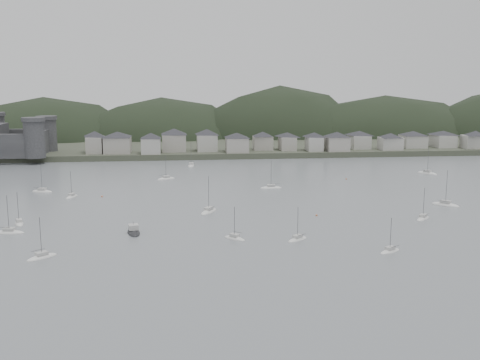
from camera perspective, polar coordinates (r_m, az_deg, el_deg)
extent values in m
plane|color=slate|center=(127.45, 3.83, -8.55)|extent=(900.00, 900.00, 0.00)
cube|color=#383D2D|center=(416.22, -3.42, 4.66)|extent=(900.00, 250.00, 3.00)
ellipsoid|color=black|center=(403.93, -19.13, 2.29)|extent=(138.98, 92.48, 81.13)
ellipsoid|color=black|center=(395.05, -7.91, 2.62)|extent=(132.08, 90.41, 79.74)
ellipsoid|color=black|center=(401.94, 4.01, 2.43)|extent=(133.88, 88.37, 101.41)
ellipsoid|color=black|center=(417.13, 14.38, 2.74)|extent=(165.81, 81.78, 82.55)
cylinder|color=#343437|center=(294.68, -20.23, 3.88)|extent=(10.00, 10.00, 18.00)
cylinder|color=#343437|center=(321.87, -19.06, 4.33)|extent=(10.00, 10.00, 17.00)
cube|color=#343437|center=(308.53, -19.58, 3.60)|extent=(3.50, 30.00, 12.00)
cube|color=#A5A197|center=(305.65, -14.54, 3.49)|extent=(8.34, 12.91, 8.59)
pyramid|color=#27272C|center=(305.07, -14.59, 4.57)|extent=(15.78, 15.78, 3.01)
cube|color=#A5A197|center=(303.60, -12.37, 3.51)|extent=(13.68, 13.35, 8.36)
pyramid|color=#27272C|center=(303.03, -12.41, 4.57)|extent=(20.07, 20.07, 2.93)
cube|color=#B5B1AA|center=(297.03, -9.06, 3.45)|extent=(9.78, 10.20, 8.08)
pyramid|color=#27272C|center=(296.47, -9.09, 4.50)|extent=(14.83, 14.83, 2.83)
cube|color=#A5A197|center=(306.24, -6.73, 3.80)|extent=(12.59, 13.33, 9.09)
pyramid|color=#27272C|center=(305.63, -6.75, 4.94)|extent=(19.24, 19.24, 3.18)
cube|color=#B5B1AA|center=(305.14, -3.38, 3.81)|extent=(10.74, 12.17, 8.87)
pyramid|color=#27272C|center=(304.54, -3.39, 4.93)|extent=(17.01, 17.01, 3.10)
cube|color=#A5A197|center=(299.94, -0.32, 3.60)|extent=(11.63, 12.09, 7.69)
pyramid|color=#27272C|center=(299.40, -0.32, 4.59)|extent=(17.61, 17.61, 2.69)
cube|color=#A5A197|center=(310.47, 2.33, 3.79)|extent=(10.37, 9.35, 7.44)
pyramid|color=#27272C|center=(309.96, 2.34, 4.71)|extent=(14.65, 14.65, 2.60)
cube|color=#A5A197|center=(310.45, 4.84, 3.74)|extent=(8.24, 12.20, 7.22)
pyramid|color=#27272C|center=(309.96, 4.86, 4.64)|extent=(15.17, 15.17, 2.53)
cube|color=#B5B1AA|center=(308.38, 7.57, 3.67)|extent=(8.06, 10.91, 7.46)
pyramid|color=#27272C|center=(307.87, 7.59, 4.60)|extent=(14.08, 14.08, 2.61)
cube|color=#A5A197|center=(310.15, 9.85, 3.67)|extent=(11.73, 11.78, 7.66)
pyramid|color=#27272C|center=(309.63, 9.88, 4.62)|extent=(17.46, 17.46, 2.68)
cube|color=#B5B1AA|center=(324.23, 12.05, 3.84)|extent=(10.19, 13.02, 7.33)
pyramid|color=#27272C|center=(323.75, 12.08, 4.71)|extent=(17.23, 17.23, 2.57)
cube|color=#B5B1AA|center=(321.08, 15.08, 3.61)|extent=(11.70, 9.81, 6.88)
pyramid|color=#27272C|center=(320.62, 15.12, 4.43)|extent=(15.97, 15.97, 2.41)
cube|color=#B5B1AA|center=(335.65, 17.21, 3.78)|extent=(12.83, 12.48, 7.00)
pyramid|color=#27272C|center=(335.20, 17.26, 4.59)|extent=(18.79, 18.79, 2.45)
cube|color=#B5B1AA|center=(343.85, 19.99, 3.77)|extent=(11.07, 13.50, 6.97)
pyramid|color=#27272C|center=(343.42, 20.03, 4.55)|extent=(18.25, 18.25, 2.44)
cube|color=#B5B1AA|center=(344.19, 22.84, 3.62)|extent=(13.75, 9.12, 7.34)
pyramid|color=#27272C|center=(343.74, 22.89, 4.44)|extent=(16.97, 16.97, 2.57)
ellipsoid|color=white|center=(261.71, 18.55, 0.62)|extent=(7.87, 9.25, 1.86)
cube|color=#B8B8B4|center=(261.52, 18.57, 0.89)|extent=(3.57, 3.83, 0.70)
cylinder|color=#3F3F42|center=(260.85, 18.63, 1.91)|extent=(0.12, 0.12, 11.61)
cylinder|color=#3F3F42|center=(259.81, 18.50, 0.96)|extent=(2.54, 3.44, 0.10)
ellipsoid|color=white|center=(219.99, -19.52, -1.15)|extent=(8.61, 5.21, 1.64)
cube|color=#B8B8B4|center=(219.79, -19.53, -0.86)|extent=(3.31, 2.66, 0.70)
cylinder|color=#3F3F42|center=(219.08, -19.60, 0.21)|extent=(0.12, 0.12, 10.26)
cylinder|color=#3F3F42|center=(219.54, -19.93, -0.75)|extent=(3.51, 1.33, 0.10)
ellipsoid|color=white|center=(271.92, -4.99, 1.45)|extent=(4.09, 9.27, 1.79)
cube|color=#B8B8B4|center=(271.74, -5.00, 1.70)|extent=(2.39, 3.38, 0.70)
cylinder|color=#3F3F42|center=(271.12, -5.01, 2.65)|extent=(0.12, 0.12, 11.20)
cylinder|color=#3F3F42|center=(273.24, -5.05, 1.86)|extent=(0.66, 4.01, 0.10)
ellipsoid|color=white|center=(164.29, -22.46, -5.02)|extent=(8.53, 3.76, 1.65)
cube|color=#B8B8B4|center=(164.01, -22.49, -4.64)|extent=(3.11, 2.20, 0.70)
cylinder|color=#3F3F42|center=(163.06, -22.59, -3.21)|extent=(0.12, 0.12, 10.31)
cylinder|color=#3F3F42|center=(164.11, -23.02, -4.47)|extent=(3.69, 0.61, 0.10)
ellipsoid|color=white|center=(236.41, -7.55, 0.10)|extent=(8.24, 5.80, 1.59)
cube|color=#B8B8B4|center=(236.23, -7.55, 0.36)|extent=(3.26, 2.80, 0.70)
cylinder|color=#3F3F42|center=(235.59, -7.57, 1.32)|extent=(0.12, 0.12, 9.92)
cylinder|color=#3F3F42|center=(236.79, -7.86, 0.51)|extent=(3.24, 1.68, 0.10)
ellipsoid|color=white|center=(197.29, 20.21, -2.43)|extent=(8.64, 8.63, 1.85)
cube|color=#B8B8B4|center=(197.04, 20.23, -2.08)|extent=(3.73, 3.73, 0.70)
cylinder|color=#3F3F42|center=(196.16, 20.32, -0.74)|extent=(0.12, 0.12, 11.57)
cylinder|color=#3F3F42|center=(195.38, 20.09, -2.01)|extent=(3.02, 3.01, 0.10)
ellipsoid|color=white|center=(173.63, -21.60, -4.17)|extent=(4.64, 7.67, 1.46)
cube|color=#B8B8B4|center=(173.39, -21.62, -3.84)|extent=(2.37, 2.95, 0.70)
cylinder|color=#3F3F42|center=(172.59, -21.70, -2.65)|extent=(0.12, 0.12, 9.13)
cylinder|color=#3F3F42|center=(172.22, -21.88, -3.76)|extent=(1.19, 3.13, 0.10)
ellipsoid|color=white|center=(140.47, 15.04, -7.08)|extent=(6.78, 5.17, 1.32)
cube|color=#B8B8B4|center=(140.19, 15.06, -6.71)|extent=(2.74, 2.43, 0.70)
cylinder|color=#3F3F42|center=(139.29, 15.12, -5.39)|extent=(0.12, 0.12, 8.27)
cylinder|color=#3F3F42|center=(139.88, 15.55, -6.53)|extent=(2.62, 1.59, 0.10)
ellipsoid|color=white|center=(139.20, -19.54, -7.48)|extent=(7.26, 6.93, 1.52)
cube|color=#B8B8B4|center=(138.89, -19.57, -7.06)|extent=(3.10, 3.03, 0.70)
cylinder|color=#3F3F42|center=(137.85, -19.66, -5.54)|extent=(0.12, 0.12, 9.51)
cylinder|color=#3F3F42|center=(139.83, -19.90, -6.74)|extent=(2.60, 2.38, 0.10)
ellipsoid|color=white|center=(206.96, -16.78, -1.67)|extent=(4.44, 7.66, 1.46)
cube|color=#B8B8B4|center=(206.76, -16.79, -1.39)|extent=(2.30, 2.92, 0.70)
cylinder|color=#3F3F42|center=(206.09, -16.85, -0.39)|extent=(0.12, 0.12, 9.12)
cylinder|color=#3F3F42|center=(207.94, -16.85, -1.18)|extent=(1.09, 3.16, 0.10)
ellipsoid|color=white|center=(146.32, 5.88, -6.09)|extent=(6.79, 5.86, 1.37)
cube|color=#B8B8B4|center=(146.05, 5.89, -5.72)|extent=(2.82, 2.64, 0.70)
cylinder|color=#3F3F42|center=(145.15, 5.91, -4.41)|extent=(0.12, 0.12, 8.56)
cylinder|color=#3F3F42|center=(145.41, 6.33, -5.57)|extent=(2.53, 1.93, 0.10)
ellipsoid|color=white|center=(214.70, 3.18, -0.84)|extent=(8.48, 2.84, 1.69)
cube|color=#B8B8B4|center=(214.49, 3.18, -0.54)|extent=(2.98, 1.90, 0.70)
cylinder|color=#3F3F42|center=(213.74, 3.19, 0.59)|extent=(0.12, 0.12, 10.54)
cylinder|color=#3F3F42|center=(214.62, 3.59, -0.39)|extent=(3.80, 0.16, 0.10)
ellipsoid|color=white|center=(175.99, 18.15, -3.78)|extent=(6.92, 6.92, 1.48)
cube|color=#B8B8B4|center=(175.75, 18.17, -3.45)|extent=(2.99, 2.99, 0.70)
cylinder|color=#3F3F42|center=(174.95, 18.24, -2.25)|extent=(0.12, 0.12, 9.26)
cylinder|color=#3F3F42|center=(175.19, 18.59, -3.33)|extent=(2.43, 2.43, 0.10)
ellipsoid|color=white|center=(146.54, -0.56, -6.01)|extent=(6.29, 6.28, 1.35)
cube|color=#B8B8B4|center=(146.28, -0.56, -5.64)|extent=(2.71, 2.71, 0.70)
cylinder|color=#3F3F42|center=(145.40, -0.57, -4.36)|extent=(0.12, 0.12, 8.41)
cylinder|color=#3F3F42|center=(147.04, -0.27, -5.34)|extent=(2.21, 2.21, 0.10)
ellipsoid|color=white|center=(176.08, -3.20, -3.27)|extent=(7.08, 9.27, 1.81)
cube|color=#B8B8B4|center=(175.80, -3.20, -2.89)|extent=(3.32, 3.74, 0.70)
cylinder|color=#3F3F42|center=(174.83, -3.22, -1.42)|extent=(0.12, 0.12, 11.31)
cylinder|color=#3F3F42|center=(174.36, -2.91, -2.81)|extent=(2.15, 3.56, 0.10)
ellipsoid|color=black|center=(154.81, -10.79, -5.31)|extent=(4.73, 9.38, 1.97)
cube|color=#B8B8B4|center=(154.39, -10.81, -4.73)|extent=(2.94, 3.08, 1.40)
cylinder|color=#3F3F42|center=(154.17, -10.82, -4.40)|extent=(0.10, 0.10, 1.20)
sphere|color=#CA6E43|center=(204.46, -13.89, -1.65)|extent=(0.70, 0.70, 0.70)
sphere|color=#CA6E43|center=(238.09, 10.78, 0.10)|extent=(0.70, 0.70, 0.70)
sphere|color=#CA6E43|center=(172.66, 7.81, -3.59)|extent=(0.70, 0.70, 0.70)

